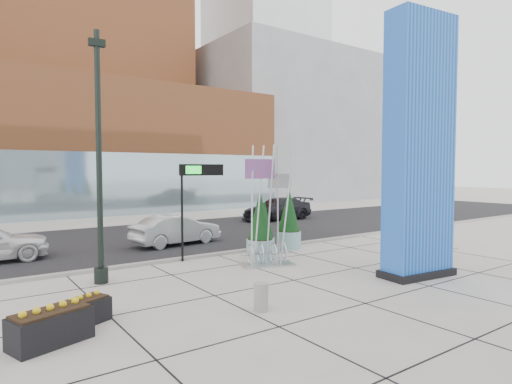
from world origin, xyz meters
TOP-DOWN VIEW (x-y plane):
  - ground at (0.00, 0.00)m, footprint 160.00×160.00m
  - street_asphalt at (0.00, 10.00)m, footprint 80.00×12.00m
  - curb_edge at (0.00, 4.00)m, footprint 80.00×0.30m
  - tower_podium at (1.00, 27.00)m, footprint 34.00×10.00m
  - tower_glass_front at (1.00, 22.20)m, footprint 34.00×0.60m
  - building_grey_parking at (26.00, 32.00)m, footprint 20.00×18.00m
  - building_pale_office at (36.00, 48.00)m, footprint 16.00×16.00m
  - blue_pylon at (4.79, -3.01)m, footprint 2.76×1.46m
  - lamp_post at (-4.28, 2.32)m, footprint 0.52×0.44m
  - public_art_sculpture at (1.67, 1.36)m, footprint 2.24×1.59m
  - concrete_bollard at (-1.68, -2.85)m, footprint 0.38×0.38m
  - overhead_street_sign at (-0.06, 3.80)m, footprint 1.82×0.45m
  - round_planter_east at (4.60, 3.60)m, footprint 1.13×1.13m
  - round_planter_mid at (3.20, 3.60)m, footprint 0.89×0.89m
  - round_planter_west at (2.15, 2.50)m, footprint 1.13×1.13m
  - box_planter_north at (-6.50, -2.00)m, footprint 1.73×1.23m
  - box_planter_south at (-5.73, -1.20)m, footprint 1.46×1.14m
  - car_silver_mid at (0.68, 7.41)m, footprint 4.55×2.15m
  - car_dark_east at (11.02, 12.64)m, footprint 5.49×2.31m

SIDE VIEW (x-z plane):
  - ground at x=0.00m, z-range 0.00..0.00m
  - street_asphalt at x=0.00m, z-range 0.00..0.02m
  - curb_edge at x=0.00m, z-range 0.00..0.12m
  - box_planter_south at x=-5.73m, z-range -0.03..0.69m
  - concrete_bollard at x=-1.68m, z-range 0.00..0.73m
  - box_planter_north at x=-6.50m, z-range -0.03..0.82m
  - car_silver_mid at x=0.68m, z-range 0.00..1.44m
  - car_dark_east at x=11.02m, z-range 0.00..1.58m
  - round_planter_mid at x=3.20m, z-range -0.06..2.17m
  - public_art_sculpture at x=1.67m, z-range -1.09..3.50m
  - round_planter_west at x=2.15m, z-range -0.08..2.74m
  - round_planter_east at x=4.60m, z-range -0.08..2.75m
  - tower_glass_front at x=1.00m, z-range 0.00..5.00m
  - lamp_post at x=-4.28m, z-range -0.73..7.28m
  - overhead_street_sign at x=-0.06m, z-range 1.39..5.25m
  - blue_pylon at x=4.79m, z-range -0.15..8.68m
  - tower_podium at x=1.00m, z-range 0.00..11.00m
  - building_grey_parking at x=26.00m, z-range 0.00..18.00m
  - building_pale_office at x=36.00m, z-range 0.00..55.00m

